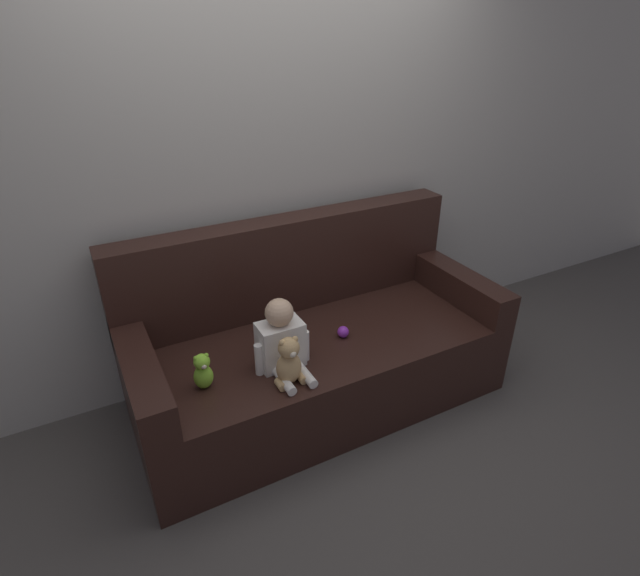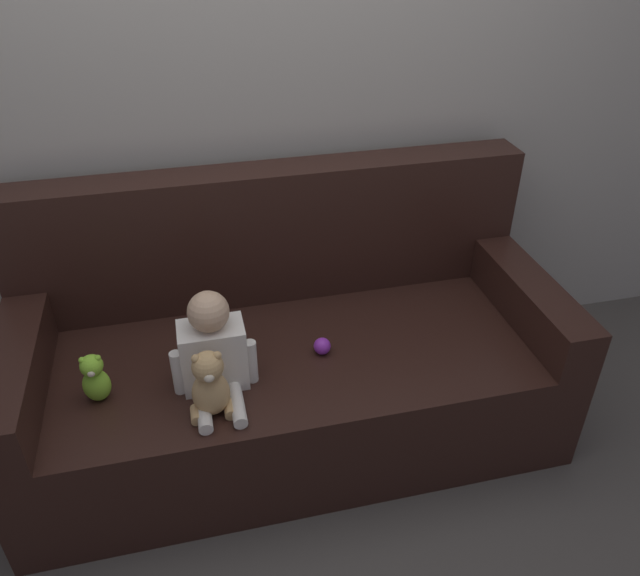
{
  "view_description": "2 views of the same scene",
  "coord_description": "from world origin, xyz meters",
  "px_view_note": "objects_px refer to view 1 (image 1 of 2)",
  "views": [
    {
      "loc": [
        -1.09,
        -2.07,
        1.99
      ],
      "look_at": [
        0.0,
        -0.01,
        0.75
      ],
      "focal_mm": 28.0,
      "sensor_mm": 36.0,
      "label": 1
    },
    {
      "loc": [
        -0.33,
        -1.86,
        1.95
      ],
      "look_at": [
        0.1,
        -0.07,
        0.73
      ],
      "focal_mm": 35.0,
      "sensor_mm": 36.0,
      "label": 2
    }
  ],
  "objects_px": {
    "teddy_bear_brown": "(289,362)",
    "toy_ball": "(343,332)",
    "person_baby": "(281,340)",
    "couch": "(313,345)",
    "plush_toy_side": "(203,371)"
  },
  "relations": [
    {
      "from": "teddy_bear_brown",
      "to": "toy_ball",
      "type": "bearing_deg",
      "value": 27.34
    },
    {
      "from": "person_baby",
      "to": "teddy_bear_brown",
      "type": "height_order",
      "value": "person_baby"
    },
    {
      "from": "teddy_bear_brown",
      "to": "toy_ball",
      "type": "xyz_separation_m",
      "value": [
        0.43,
        0.22,
        -0.09
      ]
    },
    {
      "from": "couch",
      "to": "plush_toy_side",
      "type": "relative_size",
      "value": 10.8
    },
    {
      "from": "teddy_bear_brown",
      "to": "plush_toy_side",
      "type": "distance_m",
      "value": 0.4
    },
    {
      "from": "couch",
      "to": "person_baby",
      "type": "height_order",
      "value": "couch"
    },
    {
      "from": "teddy_bear_brown",
      "to": "plush_toy_side",
      "type": "height_order",
      "value": "teddy_bear_brown"
    },
    {
      "from": "person_baby",
      "to": "plush_toy_side",
      "type": "bearing_deg",
      "value": 177.95
    },
    {
      "from": "plush_toy_side",
      "to": "couch",
      "type": "bearing_deg",
      "value": 17.72
    },
    {
      "from": "person_baby",
      "to": "plush_toy_side",
      "type": "xyz_separation_m",
      "value": [
        -0.4,
        0.01,
        -0.06
      ]
    },
    {
      "from": "toy_ball",
      "to": "couch",
      "type": "bearing_deg",
      "value": 123.61
    },
    {
      "from": "couch",
      "to": "plush_toy_side",
      "type": "height_order",
      "value": "couch"
    },
    {
      "from": "person_baby",
      "to": "toy_ball",
      "type": "bearing_deg",
      "value": 11.14
    },
    {
      "from": "couch",
      "to": "toy_ball",
      "type": "bearing_deg",
      "value": -56.39
    },
    {
      "from": "teddy_bear_brown",
      "to": "person_baby",
      "type": "bearing_deg",
      "value": 79.88
    }
  ]
}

